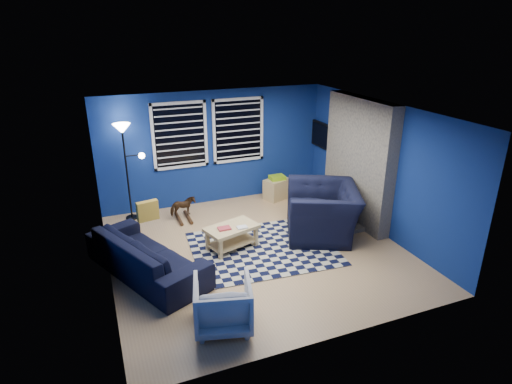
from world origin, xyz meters
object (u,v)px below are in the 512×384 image
at_px(armchair_bent, 223,304).
at_px(cabinet, 277,188).
at_px(floor_lamp, 125,142).
at_px(armchair_big, 323,211).
at_px(coffee_table, 232,233).
at_px(tv, 324,136).
at_px(sofa, 147,255).
at_px(rocking_horse, 183,207).

bearing_deg(armchair_bent, cabinet, -108.48).
height_order(armchair_bent, floor_lamp, floor_lamp).
relative_size(armchair_big, floor_lamp, 0.73).
height_order(armchair_bent, coffee_table, armchair_bent).
bearing_deg(coffee_table, tv, 31.97).
bearing_deg(floor_lamp, sofa, -90.78).
relative_size(rocking_horse, cabinet, 0.77).
bearing_deg(tv, cabinet, 174.89).
xyz_separation_m(tv, armchair_big, (-1.04, -1.86, -0.92)).
bearing_deg(cabinet, armchair_big, -108.37).
distance_m(tv, sofa, 4.94).
bearing_deg(sofa, armchair_big, -111.52).
height_order(tv, sofa, tv).
bearing_deg(tv, coffee_table, -148.03).
distance_m(rocking_horse, coffee_table, 1.63).
bearing_deg(cabinet, sofa, -166.86).
xyz_separation_m(coffee_table, cabinet, (1.73, 1.87, -0.07)).
relative_size(cabinet, floor_lamp, 0.33).
bearing_deg(tv, rocking_horse, -176.00).
bearing_deg(coffee_table, sofa, -169.93).
bearing_deg(sofa, coffee_table, -104.61).
bearing_deg(armchair_big, coffee_table, -68.75).
bearing_deg(cabinet, armchair_bent, -143.42).
distance_m(sofa, armchair_bent, 1.85).
distance_m(sofa, armchair_big, 3.33).
xyz_separation_m(armchair_big, rocking_horse, (-2.33, 1.62, -0.19)).
distance_m(sofa, cabinet, 3.91).
relative_size(rocking_horse, coffee_table, 0.49).
height_order(armchair_big, rocking_horse, armchair_big).
bearing_deg(rocking_horse, coffee_table, -164.48).
relative_size(tv, floor_lamp, 0.50).
relative_size(armchair_bent, coffee_table, 0.75).
distance_m(armchair_big, cabinet, 1.97).
xyz_separation_m(armchair_bent, floor_lamp, (-0.71, 3.97, 1.29)).
bearing_deg(sofa, tv, -89.63).
bearing_deg(sofa, rocking_horse, -53.46).
relative_size(sofa, armchair_bent, 3.03).
bearing_deg(rocking_horse, sofa, 147.23).
bearing_deg(armchair_bent, floor_lamp, -64.97).
bearing_deg(cabinet, rocking_horse, 168.29).
bearing_deg(floor_lamp, tv, -3.00).
height_order(rocking_horse, floor_lamp, floor_lamp).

